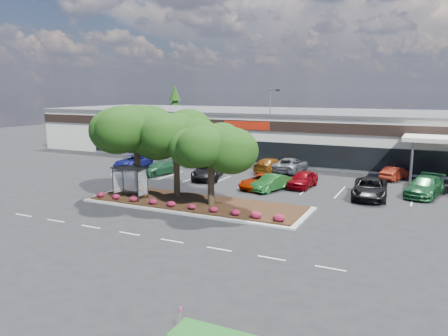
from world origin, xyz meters
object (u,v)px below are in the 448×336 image
at_px(survey_stake, 180,315).
at_px(car_0, 133,162).
at_px(car_1, 159,168).
at_px(light_pole, 270,131).

bearing_deg(survey_stake, car_0, 130.01).
bearing_deg(car_1, car_0, 172.37).
relative_size(car_0, car_1, 1.12).
bearing_deg(light_pole, car_0, -145.02).
bearing_deg(light_pole, survey_stake, -75.35).
bearing_deg(car_1, light_pole, 68.65).
xyz_separation_m(light_pole, survey_stake, (9.79, -37.42, -3.47)).
distance_m(light_pole, survey_stake, 38.84).
xyz_separation_m(survey_stake, car_1, (-18.32, 25.78, 0.09)).
height_order(car_0, car_1, car_0).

